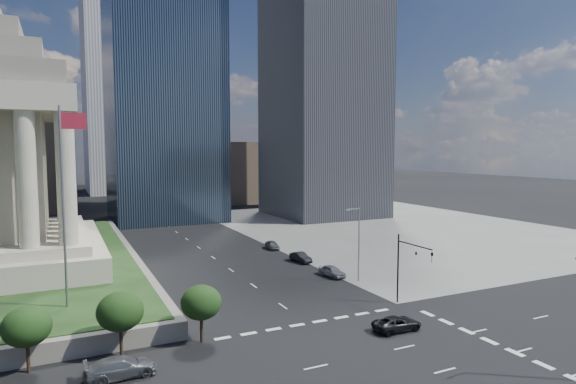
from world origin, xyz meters
TOP-DOWN VIEW (x-y plane):
  - ground at (0.00, 100.00)m, footprint 500.00×500.00m
  - sidewalk_ne at (46.00, 60.00)m, footprint 68.00×90.00m
  - flagpole at (-21.83, 24.00)m, footprint 2.52×0.24m
  - midrise_glass at (2.00, 95.00)m, footprint 26.00×26.00m
  - highrise_ne at (42.00, 85.00)m, footprint 26.00×28.00m
  - building_filler_ne at (32.00, 130.00)m, footprint 20.00×30.00m
  - building_filler_nw at (-30.00, 130.00)m, footprint 24.00×30.00m
  - traffic_signal_ne at (12.50, 13.70)m, footprint 0.30×5.74m
  - street_lamp_north at (13.33, 25.00)m, footprint 2.13×0.22m
  - pickup_truck at (7.02, 8.57)m, footprint 2.33×4.96m
  - suv_grey at (-18.46, 10.00)m, footprint 5.51×2.33m
  - parked_sedan_near at (11.50, 28.48)m, footprint 4.73×2.47m
  - parked_sedan_mid at (11.50, 38.15)m, footprint 4.63×2.00m
  - parked_sedan_far at (11.50, 49.18)m, footprint 2.10×4.42m

SIDE VIEW (x-z plane):
  - ground at x=0.00m, z-range 0.00..0.00m
  - sidewalk_ne at x=46.00m, z-range 0.00..0.03m
  - pickup_truck at x=7.02m, z-range 0.00..1.37m
  - parked_sedan_far at x=11.50m, z-range 0.00..1.46m
  - parked_sedan_mid at x=11.50m, z-range 0.00..1.48m
  - parked_sedan_near at x=11.50m, z-range 0.00..1.54m
  - suv_grey at x=-18.46m, z-range 0.00..1.59m
  - traffic_signal_ne at x=12.50m, z-range 1.25..9.25m
  - street_lamp_north at x=13.33m, z-range 0.66..10.66m
  - building_filler_ne at x=32.00m, z-range 0.00..20.00m
  - flagpole at x=-21.83m, z-range 3.11..23.11m
  - building_filler_nw at x=-30.00m, z-range 0.00..28.00m
  - midrise_glass at x=2.00m, z-range 0.00..60.00m
  - highrise_ne at x=42.00m, z-range 0.00..100.00m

